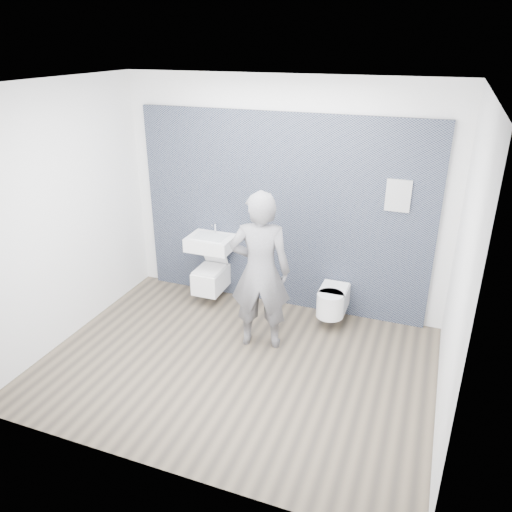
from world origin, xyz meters
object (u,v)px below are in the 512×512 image
at_px(washbasin, 211,243).
at_px(visitor, 260,271).
at_px(toilet_square, 211,277).
at_px(toilet_rounded, 332,301).

xyz_separation_m(washbasin, visitor, (0.94, -0.75, 0.09)).
distance_m(toilet_square, toilet_rounded, 1.59).
xyz_separation_m(toilet_rounded, visitor, (-0.65, -0.69, 0.58)).
height_order(toilet_square, visitor, visitor).
relative_size(washbasin, toilet_rounded, 1.03).
bearing_deg(toilet_square, toilet_rounded, -1.19).
bearing_deg(washbasin, toilet_rounded, -2.28).
bearing_deg(toilet_rounded, visitor, -133.50).
height_order(toilet_square, toilet_rounded, toilet_square).
distance_m(toilet_rounded, visitor, 1.11).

